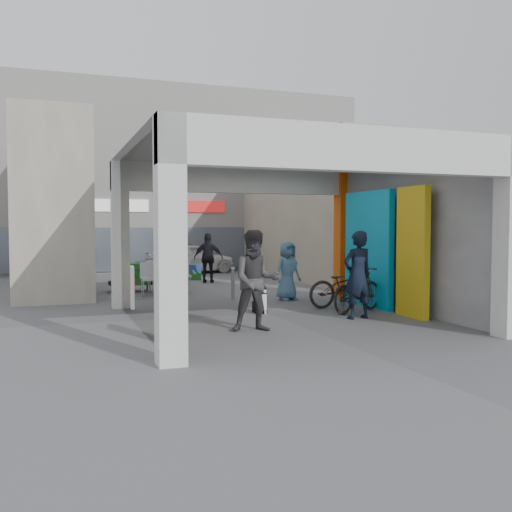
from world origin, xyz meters
name	(u,v)px	position (x,y,z in m)	size (l,w,h in m)	color
ground	(268,313)	(0.00, 0.00, 0.00)	(90.00, 90.00, 0.00)	#5B5B60
arcade_canopy	(305,210)	(0.54, -0.82, 2.30)	(6.40, 6.45, 6.40)	silver
far_building	(156,181)	(0.00, 13.99, 3.99)	(18.00, 4.08, 8.00)	white
plaza_bldg_left	(52,209)	(-4.50, 7.50, 2.50)	(2.00, 9.00, 5.00)	#B8B098
plaza_bldg_right	(308,212)	(4.50, 7.50, 2.50)	(2.00, 9.00, 5.00)	#B8B098
bollard_left	(175,284)	(-1.57, 2.59, 0.47)	(0.09, 0.09, 0.94)	#94979C
bollard_center	(233,284)	(-0.04, 2.47, 0.43)	(0.09, 0.09, 0.85)	#94979C
bollard_right	(292,282)	(1.56, 2.24, 0.44)	(0.09, 0.09, 0.88)	#94979C
advert_board_near	(166,312)	(-2.75, -2.34, 0.51)	(0.17, 0.56, 1.00)	silver
advert_board_far	(132,287)	(-2.75, 1.88, 0.51)	(0.14, 0.55, 1.00)	silver
cafe_set	(163,282)	(-1.52, 4.45, 0.34)	(1.57, 1.27, 0.95)	#B5B5BA
produce_stand	(131,281)	(-2.32, 5.34, 0.33)	(1.27, 0.69, 0.83)	black
crate_stack	(195,272)	(0.37, 8.38, 0.28)	(0.49, 0.40, 0.56)	#17501B
border_collie	(261,301)	(-0.15, 0.02, 0.27)	(0.25, 0.49, 0.68)	black
man_with_dog	(358,275)	(1.51, -1.35, 0.93)	(0.68, 0.44, 1.86)	black
man_back_turned	(256,281)	(-0.98, -1.96, 0.94)	(0.92, 0.71, 1.89)	#3F3F41
man_elderly	(287,271)	(1.31, 1.95, 0.78)	(0.76, 0.49, 1.55)	teal
man_crates	(208,258)	(0.55, 7.10, 0.86)	(1.01, 0.42, 1.72)	black
bicycle_front	(346,286)	(2.12, 0.25, 0.52)	(0.69, 1.98, 1.04)	black
bicycle_rear	(358,289)	(1.94, -0.62, 0.53)	(0.50, 1.77, 1.06)	black
white_van	(191,258)	(0.92, 11.24, 0.63)	(1.49, 3.70, 1.26)	white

